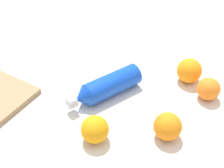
{
  "coord_description": "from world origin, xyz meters",
  "views": [
    {
      "loc": [
        0.56,
        -0.51,
        0.68
      ],
      "look_at": [
        -0.02,
        -0.0,
        0.04
      ],
      "focal_mm": 50.75,
      "sensor_mm": 36.0,
      "label": 1
    }
  ],
  "objects_px": {
    "orange_1": "(95,129)",
    "orange_3": "(189,71)",
    "water_bottle": "(106,87)",
    "orange_2": "(209,89)",
    "orange_0": "(168,126)"
  },
  "relations": [
    {
      "from": "orange_1",
      "to": "orange_3",
      "type": "height_order",
      "value": "orange_3"
    },
    {
      "from": "water_bottle",
      "to": "orange_2",
      "type": "xyz_separation_m",
      "value": [
        0.22,
        0.24,
        0.0
      ]
    },
    {
      "from": "orange_1",
      "to": "orange_3",
      "type": "xyz_separation_m",
      "value": [
        0.0,
        0.4,
        0.0
      ]
    },
    {
      "from": "water_bottle",
      "to": "orange_3",
      "type": "bearing_deg",
      "value": 159.72
    },
    {
      "from": "water_bottle",
      "to": "orange_2",
      "type": "height_order",
      "value": "orange_2"
    },
    {
      "from": "water_bottle",
      "to": "orange_3",
      "type": "xyz_separation_m",
      "value": [
        0.12,
        0.26,
        0.01
      ]
    },
    {
      "from": "orange_1",
      "to": "orange_2",
      "type": "bearing_deg",
      "value": 75.18
    },
    {
      "from": "orange_0",
      "to": "water_bottle",
      "type": "bearing_deg",
      "value": -176.11
    },
    {
      "from": "orange_0",
      "to": "orange_2",
      "type": "distance_m",
      "value": 0.22
    },
    {
      "from": "orange_3",
      "to": "orange_1",
      "type": "bearing_deg",
      "value": -90.62
    },
    {
      "from": "orange_2",
      "to": "orange_3",
      "type": "distance_m",
      "value": 0.1
    },
    {
      "from": "orange_3",
      "to": "orange_2",
      "type": "bearing_deg",
      "value": -13.55
    },
    {
      "from": "water_bottle",
      "to": "orange_0",
      "type": "bearing_deg",
      "value": 99.25
    },
    {
      "from": "orange_1",
      "to": "orange_3",
      "type": "distance_m",
      "value": 0.4
    },
    {
      "from": "orange_2",
      "to": "orange_0",
      "type": "bearing_deg",
      "value": -84.09
    }
  ]
}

